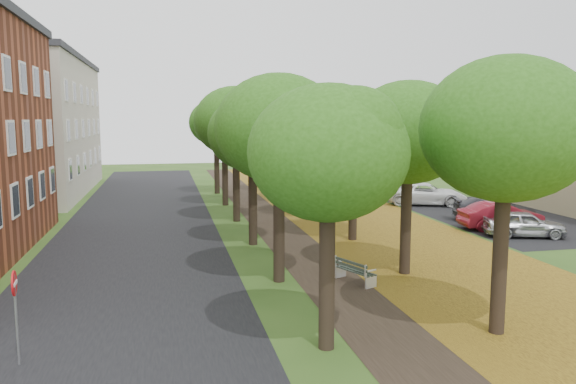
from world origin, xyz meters
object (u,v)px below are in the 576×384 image
car_red (501,216)px  car_grey (495,209)px  car_white (427,194)px  street_sign (15,296)px  car_silver (524,224)px  bench (354,271)px

car_red → car_grey: (1.08, 2.27, -0.03)m
car_white → car_grey: bearing=-148.4°
street_sign → car_red: 23.89m
street_sign → car_white: street_sign is taller
car_silver → bench: bearing=134.7°
bench → car_white: (10.66, 16.06, 0.29)m
bench → car_white: car_white is taller
street_sign → car_white: (20.55, 20.68, -0.95)m
bench → car_white: bearing=-56.1°
street_sign → car_grey: street_sign is taller
car_red → car_white: size_ratio=0.82×
bench → car_silver: (10.66, 5.56, 0.22)m
car_silver → car_red: car_red is taller
bench → car_grey: car_grey is taller
bench → car_grey: (11.74, 9.80, 0.24)m
car_white → bench: bearing=168.2°
car_silver → car_grey: size_ratio=0.83×
car_silver → car_grey: 4.37m
bench → street_sign: 10.99m
street_sign → car_grey: 26.02m
bench → street_sign: street_sign is taller
car_grey → car_white: bearing=27.7°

